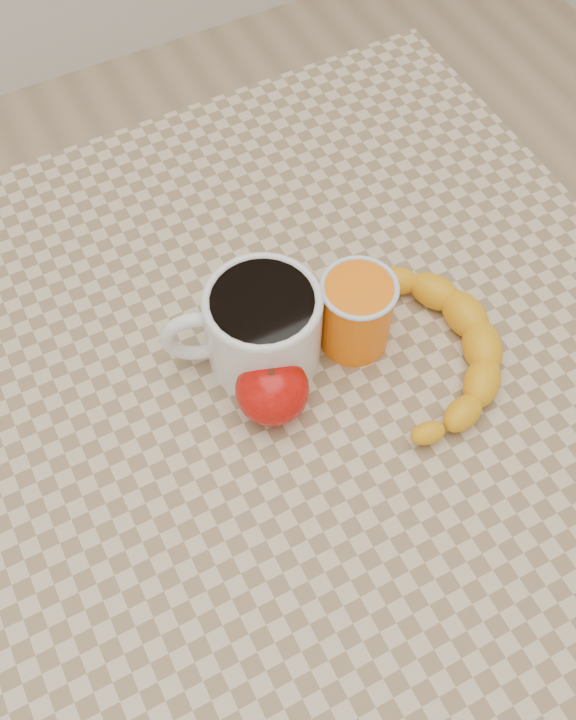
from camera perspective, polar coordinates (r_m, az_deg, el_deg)
name	(u,v)px	position (r m, az deg, el deg)	size (l,w,h in m)	color
ground	(288,584)	(1.50, 0.00, -15.62)	(3.00, 3.00, 0.00)	tan
table	(288,411)	(0.88, 0.00, -3.62)	(0.80, 0.80, 0.75)	tan
coffee_mug	(260,326)	(0.77, -2.01, 2.46)	(0.17, 0.14, 0.10)	white
orange_juice_glass	(356,312)	(0.79, 4.88, 3.41)	(0.08, 0.08, 0.09)	orange
apple	(272,390)	(0.75, -1.13, -2.13)	(0.08, 0.08, 0.07)	#AB0506
banana	(429,347)	(0.81, 9.99, 0.93)	(0.24, 0.29, 0.04)	#F4AC15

